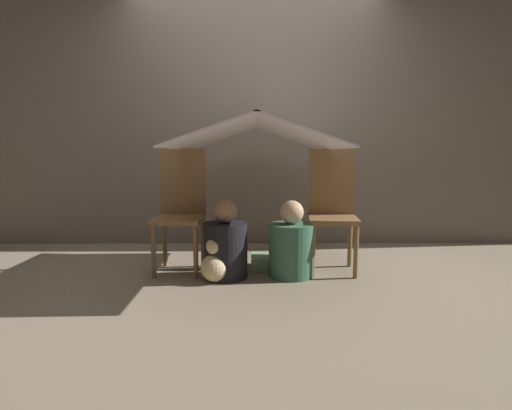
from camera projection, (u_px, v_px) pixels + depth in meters
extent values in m
plane|color=gray|center=(256.00, 276.00, 3.06)|extent=(8.80, 8.80, 0.00)
cube|color=#6B6056|center=(255.00, 122.00, 4.04)|extent=(7.00, 0.05, 2.50)
cylinder|color=brown|center=(154.00, 252.00, 3.00)|extent=(0.04, 0.04, 0.40)
cylinder|color=brown|center=(196.00, 252.00, 2.98)|extent=(0.04, 0.04, 0.40)
cylinder|color=brown|center=(165.00, 242.00, 3.31)|extent=(0.04, 0.04, 0.40)
cylinder|color=brown|center=(203.00, 243.00, 3.30)|extent=(0.04, 0.04, 0.40)
cube|color=brown|center=(179.00, 220.00, 3.12)|extent=(0.39, 0.39, 0.04)
cube|color=brown|center=(183.00, 182.00, 3.25)|extent=(0.38, 0.05, 0.53)
cylinder|color=brown|center=(313.00, 251.00, 3.01)|extent=(0.04, 0.04, 0.40)
cylinder|color=brown|center=(356.00, 252.00, 2.98)|extent=(0.04, 0.04, 0.40)
cylinder|color=brown|center=(311.00, 242.00, 3.33)|extent=(0.04, 0.04, 0.40)
cylinder|color=brown|center=(350.00, 243.00, 3.30)|extent=(0.04, 0.04, 0.40)
cube|color=brown|center=(333.00, 219.00, 3.13)|extent=(0.41, 0.41, 0.04)
cube|color=brown|center=(332.00, 182.00, 3.26)|extent=(0.38, 0.07, 0.53)
cube|color=silver|center=(216.00, 135.00, 3.04)|extent=(0.61, 1.47, 0.22)
cube|color=silver|center=(296.00, 135.00, 3.04)|extent=(0.61, 1.47, 0.22)
cube|color=silver|center=(256.00, 121.00, 3.03)|extent=(0.04, 1.47, 0.01)
cylinder|color=black|center=(226.00, 250.00, 3.01)|extent=(0.33, 0.33, 0.42)
sphere|color=#9E7556|center=(225.00, 211.00, 2.97)|extent=(0.18, 0.18, 0.18)
cylinder|color=#38664C|center=(291.00, 250.00, 3.05)|extent=(0.35, 0.35, 0.40)
sphere|color=#D6A884|center=(292.00, 212.00, 3.01)|extent=(0.18, 0.18, 0.18)
cube|color=#7FB27F|center=(271.00, 262.00, 3.28)|extent=(0.32, 0.26, 0.10)
sphere|color=beige|center=(215.00, 268.00, 2.92)|extent=(0.21, 0.21, 0.21)
sphere|color=beige|center=(214.00, 246.00, 2.90)|extent=(0.12, 0.12, 0.12)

